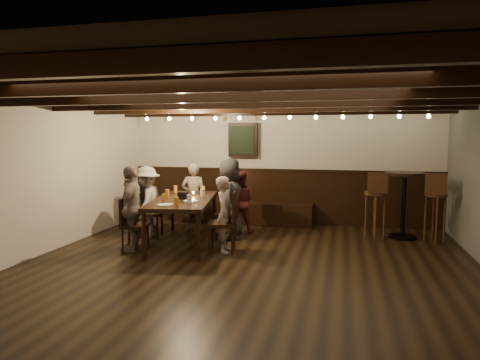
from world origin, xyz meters
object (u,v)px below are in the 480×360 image
(person_bench_right, at_px, (239,202))
(person_right_far, at_px, (225,214))
(dining_table, at_px, (183,202))
(person_bench_centre, at_px, (194,197))
(chair_left_far, at_px, (134,234))
(chair_right_far, at_px, (223,234))
(person_left_far, at_px, (132,208))
(chair_right_near, at_px, (228,223))
(person_left_near, at_px, (147,202))
(person_right_near, at_px, (230,199))
(person_bench_left, at_px, (146,200))
(bar_stool_right, at_px, (435,216))
(high_top_table, at_px, (404,195))
(bar_stool_left, at_px, (375,214))
(chair_left_near, at_px, (149,222))

(person_bench_right, distance_m, person_right_far, 1.36)
(dining_table, bearing_deg, person_bench_centre, 90.00)
(person_bench_right, height_order, person_right_far, person_right_far)
(chair_left_far, xyz_separation_m, person_bench_centre, (0.44, 1.61, 0.40))
(dining_table, height_order, chair_right_far, chair_right_far)
(chair_right_far, xyz_separation_m, person_left_far, (-1.45, -0.27, 0.39))
(dining_table, distance_m, chair_right_near, 0.95)
(person_left_near, height_order, person_right_far, person_left_near)
(dining_table, bearing_deg, person_right_near, 30.96)
(person_bench_right, distance_m, person_right_near, 0.49)
(person_bench_left, distance_m, bar_stool_right, 5.26)
(person_bench_left, bearing_deg, person_bench_centre, -170.54)
(dining_table, bearing_deg, person_bench_right, 45.00)
(person_bench_left, relative_size, person_left_far, 0.90)
(chair_left_far, relative_size, person_bench_centre, 0.65)
(chair_right_near, xyz_separation_m, high_top_table, (3.06, 0.77, 0.50))
(bar_stool_left, bearing_deg, person_bench_centre, 176.34)
(person_left_far, bearing_deg, person_bench_left, -173.66)
(chair_right_far, bearing_deg, person_right_near, -1.90)
(chair_left_near, height_order, high_top_table, high_top_table)
(dining_table, bearing_deg, person_left_far, -149.04)
(chair_right_far, height_order, person_left_near, person_left_near)
(person_left_far, distance_m, bar_stool_left, 4.21)
(person_right_near, distance_m, bar_stool_left, 2.61)
(dining_table, xyz_separation_m, person_bench_right, (0.72, 1.05, -0.13))
(person_left_far, bearing_deg, high_top_table, 103.39)
(chair_left_near, bearing_deg, person_left_far, -1.95)
(bar_stool_right, bearing_deg, chair_right_far, -142.13)
(chair_left_far, relative_size, person_bench_left, 0.69)
(person_bench_left, xyz_separation_m, person_left_near, (0.23, -0.42, 0.03))
(chair_left_near, relative_size, person_right_far, 0.76)
(person_bench_left, xyz_separation_m, high_top_table, (4.74, 0.62, 0.16))
(person_bench_centre, xyz_separation_m, person_left_near, (-0.63, -0.73, -0.01))
(person_right_near, bearing_deg, person_right_far, 180.00)
(chair_left_far, xyz_separation_m, chair_right_far, (1.41, 0.26, 0.03))
(chair_right_far, height_order, bar_stool_left, bar_stool_left)
(person_left_near, height_order, high_top_table, person_left_near)
(chair_left_near, distance_m, chair_right_near, 1.44)
(high_top_table, bearing_deg, bar_stool_left, -157.51)
(person_bench_right, bearing_deg, bar_stool_left, 171.53)
(bar_stool_left, bearing_deg, bar_stool_right, -2.46)
(chair_right_near, height_order, bar_stool_right, bar_stool_right)
(person_bench_right, distance_m, bar_stool_right, 3.47)
(person_bench_left, bearing_deg, chair_right_near, 164.47)
(chair_left_near, distance_m, person_left_near, 0.37)
(chair_right_far, relative_size, bar_stool_right, 0.79)
(chair_right_near, bearing_deg, dining_table, 122.02)
(chair_left_near, height_order, person_right_far, person_right_far)
(person_bench_centre, height_order, person_right_far, person_bench_centre)
(chair_left_near, height_order, chair_right_far, chair_right_far)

